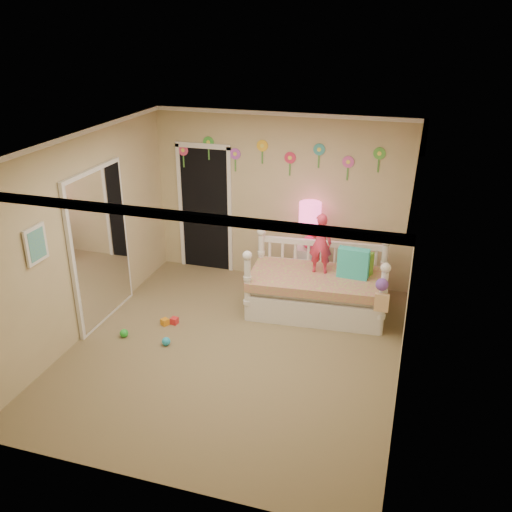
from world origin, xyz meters
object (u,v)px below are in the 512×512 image
(daybed, at_px, (317,278))
(child, at_px, (320,243))
(table_lamp, at_px, (310,218))
(nightstand, at_px, (308,268))

(daybed, height_order, child, child)
(daybed, xyz_separation_m, child, (0.00, 0.10, 0.49))
(daybed, height_order, table_lamp, table_lamp)
(daybed, xyz_separation_m, table_lamp, (-0.28, 0.72, 0.61))
(child, bearing_deg, daybed, 82.04)
(table_lamp, bearing_deg, nightstand, 180.00)
(nightstand, bearing_deg, daybed, -66.67)
(daybed, bearing_deg, nightstand, 106.86)
(table_lamp, bearing_deg, child, -65.68)
(daybed, height_order, nightstand, daybed)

